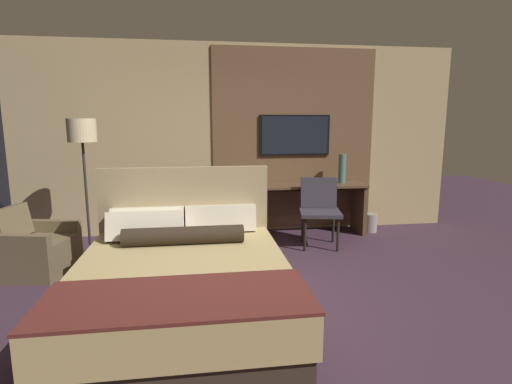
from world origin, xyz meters
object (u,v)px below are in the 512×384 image
tv (295,135)px  floor_lamp (82,142)px  bed (183,281)px  desk (297,199)px  armchair_by_window (34,251)px  desk_chair (319,205)px  waste_bin (370,223)px  book (319,182)px  vase_tall (342,168)px

tv → floor_lamp: size_ratio=0.63×
bed → desk: (1.61, 2.40, 0.21)m
bed → floor_lamp: floor_lamp is taller
armchair_by_window → floor_lamp: bearing=-25.4°
desk_chair → armchair_by_window: (-3.44, -0.56, -0.29)m
waste_bin → book: bearing=176.1°
floor_lamp → waste_bin: size_ratio=6.09×
desk → vase_tall: bearing=-0.7°
armchair_by_window → floor_lamp: size_ratio=0.49×
armchair_by_window → book: bearing=-60.6°
desk → armchair_by_window: 3.49m
armchair_by_window → bed: bearing=-115.2°
bed → armchair_by_window: size_ratio=2.58×
desk → waste_bin: bearing=-3.1°
armchair_by_window → desk_chair: bearing=-68.9°
armchair_by_window → floor_lamp: floor_lamp is taller
desk → tv: size_ratio=1.83×
desk → desk_chair: size_ratio=2.15×
bed → armchair_by_window: bed is taller
book → waste_bin: bearing=-3.9°
desk → book: (0.32, -0.01, 0.25)m
desk_chair → tv: bearing=111.8°
tv → desk_chair: size_ratio=1.18×
tv → floor_lamp: tv is taller
book → waste_bin: size_ratio=0.80×
armchair_by_window → vase_tall: bearing=-62.2°
desk → floor_lamp: 3.04m
desk → floor_lamp: size_ratio=1.16×
vase_tall → waste_bin: size_ratio=1.55×
floor_lamp → book: (3.17, 0.57, -0.65)m
desk_chair → desk: bearing=116.0°
floor_lamp → waste_bin: floor_lamp is taller
desk → vase_tall: (0.68, -0.01, 0.45)m
desk → book: size_ratio=8.79×
desk → waste_bin: (1.14, -0.06, -0.38)m
desk → book: bearing=-0.9°
bed → desk: bearing=56.1°
desk_chair → floor_lamp: bearing=-169.6°
vase_tall → waste_bin: bearing=-6.5°
book → waste_bin: book is taller
bed → desk_chair: bearing=45.7°
tv → book: size_ratio=4.80×
tv → book: tv is taller
floor_lamp → book: floor_lamp is taller
tv → vase_tall: 0.87m
vase_tall → armchair_by_window: bearing=-163.9°
desk_chair → book: bearing=85.0°
desk → vase_tall: vase_tall is taller
bed → vase_tall: 3.38m
armchair_by_window → book: 3.82m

